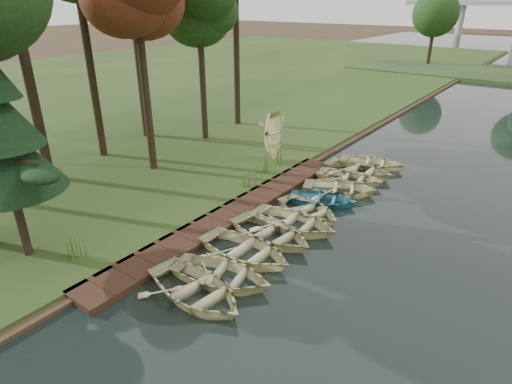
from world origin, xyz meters
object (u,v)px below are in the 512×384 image
Objects in this scene: rowboat_0 at (196,287)px; rowboat_1 at (221,273)px; boardwalk at (234,213)px; rowboat_2 at (245,248)px; stored_rowboat at (273,155)px.

rowboat_0 reaches higher than rowboat_1.
rowboat_0 is (2.76, -5.36, 0.31)m from boardwalk.
rowboat_1 is 0.94× the size of rowboat_2.
rowboat_1 is 1.77m from rowboat_2.
rowboat_1 is at bearing -146.63° from stored_rowboat.
boardwalk is 6.92m from stored_rowboat.
rowboat_1 reaches higher than boardwalk.
rowboat_0 is 1.15m from rowboat_1.
rowboat_0 is at bearing -175.92° from rowboat_2.
stored_rowboat reaches higher than rowboat_1.
boardwalk is at bearing 46.72° from rowboat_2.
stored_rowboat is at bearing 30.24° from rowboat_0.
rowboat_1 is 11.91m from stored_rowboat.
boardwalk is 5.46× the size of stored_rowboat.
boardwalk is 3.99× the size of rowboat_0.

